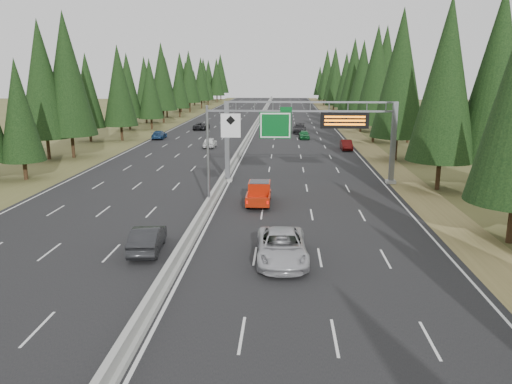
{
  "coord_description": "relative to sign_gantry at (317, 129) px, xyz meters",
  "views": [
    {
      "loc": [
        5.87,
        -12.78,
        10.4
      ],
      "look_at": [
        4.0,
        20.0,
        2.6
      ],
      "focal_mm": 35.0,
      "sensor_mm": 36.0,
      "label": 1
    }
  ],
  "objects": [
    {
      "name": "road",
      "position": [
        -8.92,
        45.12,
        -5.23
      ],
      "size": [
        32.0,
        260.0,
        0.08
      ],
      "primitive_type": "cube",
      "color": "black",
      "rests_on": "ground"
    },
    {
      "name": "shoulder_right",
      "position": [
        8.88,
        45.12,
        -5.24
      ],
      "size": [
        3.6,
        260.0,
        0.06
      ],
      "primitive_type": "cube",
      "color": "olive",
      "rests_on": "ground"
    },
    {
      "name": "car_ahead_dkred",
      "position": [
        5.58,
        21.85,
        -4.51
      ],
      "size": [
        1.45,
        4.15,
        1.37
      ],
      "primitive_type": "imported",
      "rotation": [
        0.0,
        0.0,
        -0.0
      ],
      "color": "#580D0C",
      "rests_on": "road"
    },
    {
      "name": "median_barrier",
      "position": [
        -8.92,
        45.12,
        -4.85
      ],
      "size": [
        0.7,
        260.0,
        0.85
      ],
      "color": "gray",
      "rests_on": "road"
    },
    {
      "name": "silver_minivan",
      "position": [
        -3.11,
        -21.05,
        -4.35
      ],
      "size": [
        3.05,
        6.15,
        1.68
      ],
      "primitive_type": "imported",
      "rotation": [
        0.0,
        0.0,
        0.05
      ],
      "color": "#B2B2B7",
      "rests_on": "road"
    },
    {
      "name": "car_onc_blue",
      "position": [
        -23.42,
        32.33,
        -4.51
      ],
      "size": [
        2.1,
        4.74,
        1.35
      ],
      "primitive_type": "imported",
      "rotation": [
        0.0,
        0.0,
        3.19
      ],
      "color": "navy",
      "rests_on": "road"
    },
    {
      "name": "red_pickup",
      "position": [
        -5.04,
        -8.03,
        -4.25
      ],
      "size": [
        1.85,
        5.18,
        1.69
      ],
      "color": "black",
      "rests_on": "road"
    },
    {
      "name": "car_ahead_white",
      "position": [
        -7.42,
        77.53,
        -4.44
      ],
      "size": [
        2.95,
        5.58,
        1.49
      ],
      "primitive_type": "imported",
      "rotation": [
        0.0,
        0.0,
        -0.09
      ],
      "color": "#B6B6B6",
      "rests_on": "road"
    },
    {
      "name": "sign_gantry",
      "position": [
        0.0,
        0.0,
        0.0
      ],
      "size": [
        16.75,
        0.98,
        7.8
      ],
      "color": "slate",
      "rests_on": "road"
    },
    {
      "name": "shoulder_left",
      "position": [
        -26.72,
        45.12,
        -5.24
      ],
      "size": [
        3.6,
        260.0,
        0.06
      ],
      "primitive_type": "cube",
      "color": "#505025",
      "rests_on": "ground"
    },
    {
      "name": "car_ahead_green",
      "position": [
        0.15,
        33.52,
        -4.5
      ],
      "size": [
        1.75,
        4.08,
        1.37
      ],
      "primitive_type": "imported",
      "rotation": [
        0.0,
        0.0,
        0.03
      ],
      "color": "#155C2B",
      "rests_on": "road"
    },
    {
      "name": "car_onc_white",
      "position": [
        -13.71,
        23.14,
        -4.47
      ],
      "size": [
        1.71,
        4.21,
        1.43
      ],
      "primitive_type": "imported",
      "rotation": [
        0.0,
        0.0,
        3.14
      ],
      "color": "white",
      "rests_on": "road"
    },
    {
      "name": "tree_row_right",
      "position": [
        12.82,
        31.98,
        4.26
      ],
      "size": [
        12.12,
        241.61,
        18.91
      ],
      "color": "black",
      "rests_on": "ground"
    },
    {
      "name": "hov_sign_pole",
      "position": [
        -8.33,
        -9.92,
        -0.54
      ],
      "size": [
        2.8,
        0.5,
        8.0
      ],
      "color": "slate",
      "rests_on": "road"
    },
    {
      "name": "tree_row_left",
      "position": [
        -30.72,
        35.91,
        3.85
      ],
      "size": [
        11.43,
        241.18,
        18.28
      ],
      "color": "black",
      "rests_on": "ground"
    },
    {
      "name": "car_onc_far",
      "position": [
        -18.77,
        46.38,
        -4.49
      ],
      "size": [
        2.73,
        5.2,
        1.39
      ],
      "primitive_type": "imported",
      "rotation": [
        0.0,
        0.0,
        3.06
      ],
      "color": "black",
      "rests_on": "road"
    },
    {
      "name": "car_ahead_dkgrey",
      "position": [
        -0.36,
        41.73,
        -4.39
      ],
      "size": [
        2.39,
        5.57,
        1.6
      ],
      "primitive_type": "imported",
      "rotation": [
        0.0,
        0.0,
        -0.03
      ],
      "color": "black",
      "rests_on": "road"
    },
    {
      "name": "car_onc_near",
      "position": [
        -11.1,
        -19.88,
        -4.42
      ],
      "size": [
        2.04,
        4.81,
        1.54
      ],
      "primitive_type": "imported",
      "rotation": [
        0.0,
        0.0,
        3.23
      ],
      "color": "black",
      "rests_on": "road"
    },
    {
      "name": "car_ahead_far",
      "position": [
        -7.42,
        75.27,
        -4.48
      ],
      "size": [
        1.96,
        4.28,
        1.42
      ],
      "primitive_type": "imported",
      "rotation": [
        0.0,
        0.0,
        -0.07
      ],
      "color": "black",
      "rests_on": "road"
    }
  ]
}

